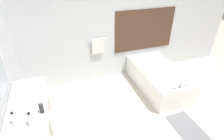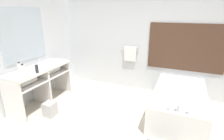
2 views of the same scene
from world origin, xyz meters
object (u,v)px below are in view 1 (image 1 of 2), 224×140
(bathtub, at_px, (158,77))
(water_bottle_2, at_px, (14,118))
(water_bottle_1, at_px, (31,119))
(soap_dispenser, at_px, (41,108))

(bathtub, relative_size, water_bottle_2, 8.62)
(bathtub, distance_m, water_bottle_1, 3.14)
(bathtub, bearing_deg, water_bottle_1, -157.10)
(water_bottle_1, relative_size, water_bottle_2, 1.08)
(water_bottle_2, distance_m, soap_dispenser, 0.37)
(water_bottle_1, height_order, soap_dispenser, water_bottle_1)
(bathtub, xyz_separation_m, water_bottle_2, (-3.04, -1.09, 0.68))
(bathtub, relative_size, water_bottle_1, 8.02)
(water_bottle_2, bearing_deg, soap_dispenser, 16.35)
(water_bottle_2, relative_size, soap_dispenser, 1.06)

